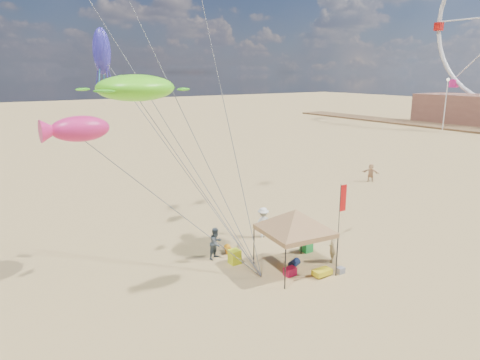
{
  "coord_description": "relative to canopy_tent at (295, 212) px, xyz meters",
  "views": [
    {
      "loc": [
        -11.27,
        -13.92,
        9.09
      ],
      "look_at": [
        0.0,
        3.0,
        4.0
      ],
      "focal_mm": 32.2,
      "sensor_mm": 36.0,
      "label": 1
    }
  ],
  "objects": [
    {
      "name": "chair_yellow",
      "position": [
        -1.95,
        2.14,
        -2.54
      ],
      "size": [
        0.5,
        0.5,
        0.7
      ],
      "primitive_type": "cube",
      "color": "#D4E519",
      "rests_on": "ground"
    },
    {
      "name": "squid_kite",
      "position": [
        -5.89,
        8.14,
        7.23
      ],
      "size": [
        1.09,
        1.09,
        2.27
      ],
      "primitive_type": "ellipsoid",
      "rotation": [
        0.0,
        0.0,
        0.3
      ],
      "color": "#332CA3",
      "rests_on": "ground"
    },
    {
      "name": "building_north",
      "position": [
        65.75,
        29.72,
        -0.29
      ],
      "size": [
        10.0,
        14.0,
        5.2
      ],
      "primitive_type": "cube",
      "color": "#8C5947",
      "rests_on": "ground"
    },
    {
      "name": "feather_flag",
      "position": [
        5.1,
        1.87,
        -0.84
      ],
      "size": [
        0.47,
        0.05,
        3.07
      ],
      "color": "black",
      "rests_on": "ground"
    },
    {
      "name": "crate_grey",
      "position": [
        1.59,
        -1.47,
        -2.75
      ],
      "size": [
        0.34,
        0.3,
        0.28
      ],
      "primitive_type": "cube",
      "color": "gray",
      "rests_on": "ground"
    },
    {
      "name": "person_near_a",
      "position": [
        2.15,
        -0.36,
        -2.13
      ],
      "size": [
        0.66,
        0.65,
        1.53
      ],
      "primitive_type": "imported",
      "rotation": [
        0.0,
        0.0,
        3.89
      ],
      "color": "#9D895A",
      "rests_on": "ground"
    },
    {
      "name": "turtle_kite",
      "position": [
        -5.99,
        3.44,
        5.57
      ],
      "size": [
        3.53,
        2.92,
        1.1
      ],
      "primitive_type": "ellipsoid",
      "rotation": [
        0.0,
        0.0,
        -0.09
      ],
      "color": "#61F31C",
      "rests_on": "ground"
    },
    {
      "name": "lamp_north",
      "position": [
        53.75,
        25.72,
        2.62
      ],
      "size": [
        0.5,
        0.5,
        8.25
      ],
      "color": "silver",
      "rests_on": "ground"
    },
    {
      "name": "person_near_c",
      "position": [
        1.3,
        4.19,
        -2.02
      ],
      "size": [
        1.25,
        0.89,
        1.74
      ],
      "primitive_type": "imported",
      "rotation": [
        0.0,
        0.0,
        2.9
      ],
      "color": "silver",
      "rests_on": "ground"
    },
    {
      "name": "bag_navy",
      "position": [
        0.25,
        0.25,
        -2.71
      ],
      "size": [
        0.69,
        0.54,
        0.36
      ],
      "primitive_type": "cylinder",
      "rotation": [
        0.0,
        1.57,
        0.35
      ],
      "color": "#0C1737",
      "rests_on": "ground"
    },
    {
      "name": "cooler_blue",
      "position": [
        3.15,
        2.63,
        -2.7
      ],
      "size": [
        0.54,
        0.38,
        0.38
      ],
      "primitive_type": "cube",
      "color": "#1644B3",
      "rests_on": "ground"
    },
    {
      "name": "fish_kite",
      "position": [
        -8.9,
        1.14,
        4.32
      ],
      "size": [
        2.24,
        1.67,
        0.89
      ],
      "primitive_type": "ellipsoid",
      "rotation": [
        0.0,
        0.0,
        0.38
      ],
      "color": "#D8226A",
      "rests_on": "ground"
    },
    {
      "name": "canopy_tent",
      "position": [
        0.0,
        0.0,
        0.0
      ],
      "size": [
        5.6,
        5.6,
        3.47
      ],
      "color": "black",
      "rests_on": "ground"
    },
    {
      "name": "person_near_b",
      "position": [
        -2.39,
        3.17,
        -2.08
      ],
      "size": [
        0.96,
        0.87,
        1.62
      ],
      "primitive_type": "imported",
      "rotation": [
        0.0,
        0.0,
        0.4
      ],
      "color": "#37434C",
      "rests_on": "ground"
    },
    {
      "name": "bag_orange",
      "position": [
        -1.51,
        3.42,
        -2.71
      ],
      "size": [
        0.54,
        0.69,
        0.36
      ],
      "primitive_type": "cylinder",
      "rotation": [
        0.0,
        1.57,
        1.22
      ],
      "color": "#CB760B",
      "rests_on": "ground"
    },
    {
      "name": "beach_cart",
      "position": [
        0.66,
        -1.21,
        -2.69
      ],
      "size": [
        0.9,
        0.5,
        0.24
      ],
      "primitive_type": "cube",
      "color": "gold",
      "rests_on": "ground"
    },
    {
      "name": "ground",
      "position": [
        -1.25,
        -0.28,
        -2.89
      ],
      "size": [
        280.0,
        280.0,
        0.0
      ],
      "primitive_type": "plane",
      "color": "tan",
      "rests_on": "ground"
    },
    {
      "name": "cooler_red",
      "position": [
        -0.51,
        -0.34,
        -2.7
      ],
      "size": [
        0.54,
        0.38,
        0.38
      ],
      "primitive_type": "cube",
      "color": "#CA103E",
      "rests_on": "ground"
    },
    {
      "name": "person_far_c",
      "position": [
        16.62,
        9.38,
        -2.11
      ],
      "size": [
        1.14,
        1.47,
        1.56
      ],
      "primitive_type": "imported",
      "rotation": [
        0.0,
        0.0,
        5.26
      ],
      "color": "tan",
      "rests_on": "ground"
    },
    {
      "name": "chair_green",
      "position": [
        1.97,
        1.28,
        -2.54
      ],
      "size": [
        0.5,
        0.5,
        0.7
      ],
      "primitive_type": "cube",
      "color": "green",
      "rests_on": "ground"
    }
  ]
}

